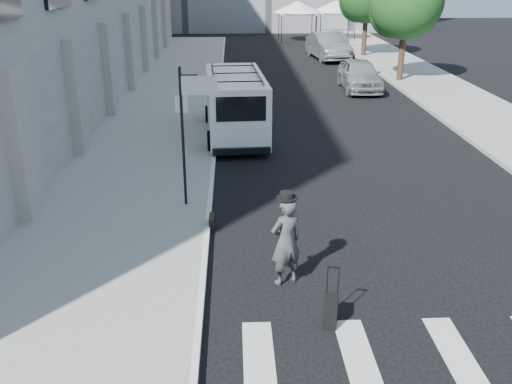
{
  "coord_description": "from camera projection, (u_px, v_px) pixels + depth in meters",
  "views": [
    {
      "loc": [
        -1.35,
        -10.36,
        5.85
      ],
      "look_at": [
        -0.89,
        1.07,
        1.3
      ],
      "focal_mm": 40.0,
      "sensor_mm": 36.0,
      "label": 1
    }
  ],
  "objects": [
    {
      "name": "ground",
      "position": [
        301.0,
        268.0,
        11.83
      ],
      "size": [
        120.0,
        120.0,
        0.0
      ],
      "primitive_type": "plane",
      "color": "black",
      "rests_on": "ground"
    },
    {
      "name": "sidewalk_left",
      "position": [
        171.0,
        99.0,
        26.5
      ],
      "size": [
        4.5,
        48.0,
        0.15
      ],
      "primitive_type": "cube",
      "color": "gray",
      "rests_on": "ground"
    },
    {
      "name": "sidewalk_right",
      "position": [
        425.0,
        81.0,
        30.71
      ],
      "size": [
        4.0,
        56.0,
        0.15
      ],
      "primitive_type": "cube",
      "color": "gray",
      "rests_on": "ground"
    },
    {
      "name": "sign_pole",
      "position": [
        191.0,
        108.0,
        13.73
      ],
      "size": [
        1.03,
        0.07,
        3.5
      ],
      "color": "black",
      "rests_on": "sidewalk_left"
    },
    {
      "name": "tree_near",
      "position": [
        403.0,
        5.0,
        29.35
      ],
      "size": [
        3.8,
        3.83,
        6.03
      ],
      "color": "black",
      "rests_on": "ground"
    },
    {
      "name": "tent_left",
      "position": [
        298.0,
        7.0,
        46.25
      ],
      "size": [
        4.0,
        4.0,
        3.2
      ],
      "color": "black",
      "rests_on": "ground"
    },
    {
      "name": "tent_right",
      "position": [
        336.0,
        7.0,
        46.84
      ],
      "size": [
        4.0,
        4.0,
        3.2
      ],
      "color": "black",
      "rests_on": "ground"
    },
    {
      "name": "businessman",
      "position": [
        286.0,
        242.0,
        10.98
      ],
      "size": [
        0.78,
        0.68,
        1.81
      ],
      "primitive_type": "imported",
      "rotation": [
        0.0,
        0.0,
        3.6
      ],
      "color": "#3D3D40",
      "rests_on": "ground"
    },
    {
      "name": "briefcase",
      "position": [
        212.0,
        222.0,
        13.55
      ],
      "size": [
        0.13,
        0.44,
        0.34
      ],
      "primitive_type": "cube",
      "rotation": [
        0.0,
        0.0,
        -0.01
      ],
      "color": "black",
      "rests_on": "ground"
    },
    {
      "name": "suitcase",
      "position": [
        331.0,
        311.0,
        9.88
      ],
      "size": [
        0.32,
        0.43,
        1.06
      ],
      "rotation": [
        0.0,
        0.0,
        -0.24
      ],
      "color": "black",
      "rests_on": "ground"
    },
    {
      "name": "cargo_van",
      "position": [
        235.0,
        104.0,
        20.66
      ],
      "size": [
        2.41,
        6.12,
        2.27
      ],
      "rotation": [
        0.0,
        0.0,
        0.06
      ],
      "color": "white",
      "rests_on": "ground"
    },
    {
      "name": "parked_car_a",
      "position": [
        360.0,
        75.0,
        28.51
      ],
      "size": [
        1.9,
        4.52,
        1.53
      ],
      "primitive_type": "imported",
      "rotation": [
        0.0,
        0.0,
        -0.02
      ],
      "color": "#93979B",
      "rests_on": "ground"
    },
    {
      "name": "parked_car_b",
      "position": [
        328.0,
        46.0,
        37.9
      ],
      "size": [
        2.45,
        5.38,
        1.71
      ],
      "primitive_type": "imported",
      "rotation": [
        0.0,
        0.0,
        0.13
      ],
      "color": "#5B5D63",
      "rests_on": "ground"
    },
    {
      "name": "parked_car_c",
      "position": [
        335.0,
        43.0,
        40.13
      ],
      "size": [
        2.82,
        5.46,
        1.51
      ],
      "primitive_type": "imported",
      "rotation": [
        0.0,
        0.0,
        -0.14
      ],
      "color": "#AEB1B7",
      "rests_on": "ground"
    }
  ]
}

